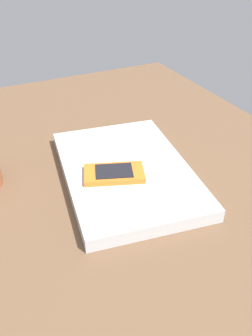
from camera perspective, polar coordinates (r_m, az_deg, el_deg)
name	(u,v)px	position (r cm, az deg, el deg)	size (l,w,h in cm)	color
desk_surface	(132,204)	(61.84, 0.90, -5.65)	(120.00, 80.00, 3.00)	brown
laptop_closed	(126,172)	(64.73, 0.00, -0.60)	(31.80, 21.58, 2.36)	#B7BABC
cell_phone_on_laptop	(114,173)	(61.39, -1.89, -0.85)	(8.79, 11.50, 1.11)	orange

